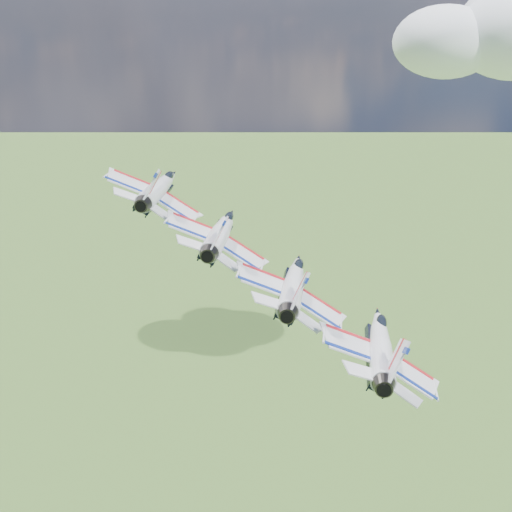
# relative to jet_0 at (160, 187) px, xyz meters

# --- Properties ---
(cloud_far) EXTENTS (68.33, 53.69, 26.84)m
(cloud_far) POSITION_rel_jet_0_xyz_m (82.73, 190.52, 10.40)
(cloud_far) COLOR white
(jet_0) EXTENTS (13.66, 18.13, 10.01)m
(jet_0) POSITION_rel_jet_0_xyz_m (0.00, 0.00, 0.00)
(jet_0) COLOR white
(jet_1) EXTENTS (13.66, 18.13, 10.01)m
(jet_1) POSITION_rel_jet_0_xyz_m (8.70, -7.42, -3.08)
(jet_1) COLOR white
(jet_2) EXTENTS (13.66, 18.13, 10.01)m
(jet_2) POSITION_rel_jet_0_xyz_m (17.40, -14.85, -6.17)
(jet_2) COLOR white
(jet_3) EXTENTS (13.66, 18.13, 10.01)m
(jet_3) POSITION_rel_jet_0_xyz_m (26.09, -22.27, -9.25)
(jet_3) COLOR white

